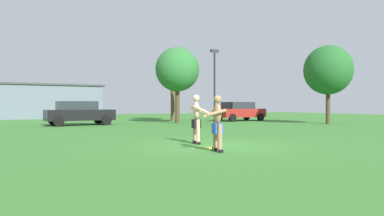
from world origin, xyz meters
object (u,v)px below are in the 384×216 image
frisbee (209,148)px  car_black_near_post (79,113)px  player_in_black (196,118)px  tree_left_field (173,73)px  car_red_mid_lot (239,111)px  tree_behind_players (177,70)px  tree_right_field (328,70)px  lamp_post (215,78)px  player_with_cap (217,121)px

frisbee → car_black_near_post: size_ratio=0.06×
player_in_black → tree_left_field: (6.69, 16.39, 3.20)m
player_in_black → frisbee: size_ratio=6.18×
car_red_mid_lot → tree_behind_players: tree_behind_players is taller
player_in_black → tree_right_field: tree_right_field is taller
player_in_black → frisbee: player_in_black is taller
tree_behind_players → tree_right_field: bearing=-34.1°
lamp_post → tree_right_field: 8.01m
car_red_mid_lot → player_in_black: bearing=-130.6°
player_in_black → lamp_post: (7.24, 10.53, 2.38)m
car_black_near_post → car_red_mid_lot: (13.06, 0.14, 0.00)m
player_with_cap → frisbee: bearing=76.3°
tree_right_field → car_black_near_post: bearing=157.1°
player_in_black → tree_left_field: bearing=67.8°
car_black_near_post → tree_right_field: (15.77, -6.67, 2.96)m
frisbee → lamp_post: lamp_post is taller
car_black_near_post → tree_left_field: 9.40m
player_with_cap → tree_behind_players: 16.06m
car_red_mid_lot → frisbee: bearing=-128.6°
player_in_black → car_black_near_post: size_ratio=0.38×
frisbee → tree_left_field: (6.95, 17.69, 4.08)m
lamp_post → car_red_mid_lot: bearing=34.3°
player_in_black → tree_right_field: size_ratio=0.31×
player_in_black → player_with_cap: bearing=-102.2°
tree_left_field → player_with_cap: bearing=-111.1°
car_black_near_post → tree_right_field: tree_right_field is taller
car_red_mid_lot → player_with_cap: bearing=-127.7°
car_red_mid_lot → tree_left_field: tree_left_field is taller
player_in_black → tree_right_field: 15.94m
frisbee → tree_left_field: 19.44m
lamp_post → tree_right_field: tree_right_field is taller
tree_right_field → lamp_post: bearing=150.7°
car_black_near_post → tree_behind_players: bearing=-5.4°
player_in_black → frisbee: 1.59m
player_with_cap → tree_left_field: bearing=68.9°
frisbee → player_with_cap: bearing=-103.7°
car_red_mid_lot → tree_right_field: tree_right_field is taller
player_with_cap → tree_right_field: bearing=30.6°
car_black_near_post → lamp_post: bearing=-17.4°
player_with_cap → tree_left_field: (7.13, 18.43, 3.21)m
tree_right_field → tree_left_field: bearing=127.6°
player_with_cap → car_red_mid_lot: 19.54m
tree_right_field → tree_behind_players: (-8.88, 6.02, 0.15)m
lamp_post → tree_behind_players: bearing=132.3°
frisbee → tree_behind_players: tree_behind_players is taller
frisbee → lamp_post: 14.38m
player_with_cap → player_in_black: bearing=77.8°
player_in_black → car_black_near_post: bearing=96.7°
car_black_near_post → lamp_post: lamp_post is taller
tree_behind_players → lamp_post: bearing=-47.7°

